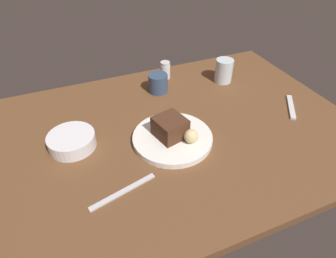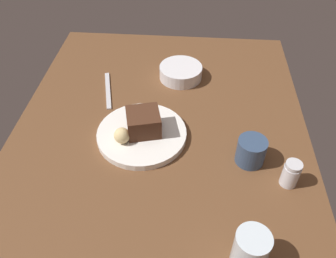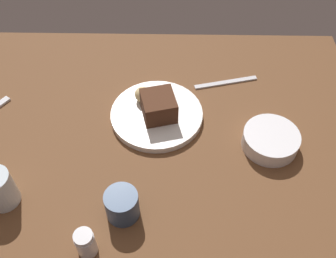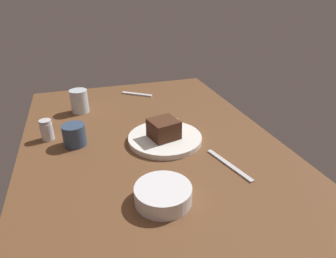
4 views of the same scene
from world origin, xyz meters
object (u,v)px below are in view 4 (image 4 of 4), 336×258
object	(u,v)px
chocolate_cake_slice	(164,129)
salt_shaker	(47,130)
dessert_plate	(165,139)
water_glass	(79,101)
side_bowl	(163,194)
dessert_spoon	(137,94)
bread_roll	(174,124)
coffee_cup	(74,135)
butter_knife	(229,165)

from	to	relation	value
chocolate_cake_slice	salt_shaker	xyz separation A→B (cm)	(-13.67, -37.33, -1.44)
dessert_plate	water_glass	world-z (taller)	water_glass
salt_shaker	side_bowl	distance (cm)	51.08
side_bowl	dessert_spoon	size ratio (longest dim) A/B	0.95
bread_roll	water_glass	bearing A→B (deg)	-134.18
salt_shaker	coffee_cup	bearing A→B (deg)	53.17
chocolate_cake_slice	dessert_plate	bearing A→B (deg)	135.49
dessert_spoon	butter_knife	size ratio (longest dim) A/B	0.79
salt_shaker	water_glass	world-z (taller)	water_glass
side_bowl	chocolate_cake_slice	bearing A→B (deg)	163.15
dessert_spoon	dessert_plate	bearing A→B (deg)	125.26
salt_shaker	water_glass	xyz separation A→B (cm)	(-20.88, 11.66, 1.17)
chocolate_cake_slice	butter_knife	xyz separation A→B (cm)	(19.27, 14.38, -4.73)
water_glass	butter_knife	distance (cm)	67.23
dessert_plate	dessert_spoon	distance (cm)	46.78
chocolate_cake_slice	bread_roll	size ratio (longest dim) A/B	2.05
bread_roll	water_glass	distance (cm)	43.01
chocolate_cake_slice	coffee_cup	bearing A→B (deg)	-103.90
bread_roll	side_bowl	bearing A→B (deg)	-22.65
dessert_plate	butter_knife	size ratio (longest dim) A/B	1.31
dessert_plate	bread_roll	world-z (taller)	bread_roll
dessert_plate	chocolate_cake_slice	world-z (taller)	chocolate_cake_slice
water_glass	side_bowl	distance (cm)	65.42
salt_shaker	butter_knife	world-z (taller)	salt_shaker
bread_roll	dessert_spoon	size ratio (longest dim) A/B	0.29
bread_roll	salt_shaker	world-z (taller)	salt_shaker
dessert_plate	chocolate_cake_slice	distance (cm)	4.14
butter_knife	salt_shaker	bearing A→B (deg)	43.62
coffee_cup	butter_knife	bearing A→B (deg)	58.45
chocolate_cake_slice	dessert_spoon	bearing A→B (deg)	179.21
dessert_plate	butter_knife	distance (cm)	24.20
chocolate_cake_slice	coffee_cup	distance (cm)	29.39
dessert_plate	coffee_cup	world-z (taller)	coffee_cup
side_bowl	butter_knife	xyz separation A→B (cm)	(-9.31, 23.04, -1.91)
chocolate_cake_slice	butter_knife	distance (cm)	24.51
water_glass	coffee_cup	xyz separation A→B (cm)	(27.49, -2.83, -1.14)
dessert_plate	water_glass	bearing A→B (deg)	-142.30
water_glass	side_bowl	size ratio (longest dim) A/B	0.66
chocolate_cake_slice	side_bowl	distance (cm)	30.00
coffee_cup	butter_knife	xyz separation A→B (cm)	(26.33, 42.87, -3.32)
dessert_spoon	water_glass	bearing A→B (deg)	61.33
bread_roll	butter_knife	xyz separation A→B (cm)	(23.85, 9.20, -3.76)
chocolate_cake_slice	side_bowl	world-z (taller)	chocolate_cake_slice
butter_knife	chocolate_cake_slice	bearing A→B (deg)	22.84
chocolate_cake_slice	butter_knife	bearing A→B (deg)	36.73
dessert_plate	salt_shaker	bearing A→B (deg)	-109.04
chocolate_cake_slice	bread_roll	bearing A→B (deg)	131.45
salt_shaker	dessert_spoon	bearing A→B (deg)	131.59
salt_shaker	butter_knife	xyz separation A→B (cm)	(32.94, 51.71, -3.29)
chocolate_cake_slice	dessert_spoon	size ratio (longest dim) A/B	0.59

